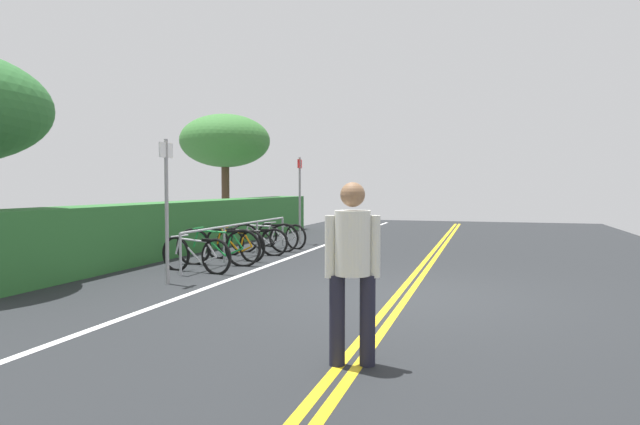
% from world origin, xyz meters
% --- Properties ---
extents(ground_plane, '(35.96, 11.81, 0.05)m').
position_xyz_m(ground_plane, '(0.00, 0.00, -0.03)').
color(ground_plane, '#232628').
extents(centre_line_yellow_inner, '(32.37, 0.10, 0.00)m').
position_xyz_m(centre_line_yellow_inner, '(0.00, -0.08, 0.00)').
color(centre_line_yellow_inner, gold).
rests_on(centre_line_yellow_inner, ground_plane).
extents(centre_line_yellow_outer, '(32.37, 0.10, 0.00)m').
position_xyz_m(centre_line_yellow_outer, '(0.00, 0.08, 0.00)').
color(centre_line_yellow_outer, gold).
rests_on(centre_line_yellow_outer, ground_plane).
extents(bike_lane_stripe_white, '(32.37, 0.12, 0.00)m').
position_xyz_m(bike_lane_stripe_white, '(0.00, 3.04, 0.00)').
color(bike_lane_stripe_white, white).
rests_on(bike_lane_stripe_white, ground_plane).
extents(bike_rack, '(5.22, 0.05, 0.78)m').
position_xyz_m(bike_rack, '(3.21, 4.06, 0.60)').
color(bike_rack, '#9EA0A5').
rests_on(bike_rack, ground_plane).
extents(bicycle_0, '(0.51, 1.63, 0.70)m').
position_xyz_m(bicycle_0, '(1.06, 4.00, 0.33)').
color(bicycle_0, black).
rests_on(bicycle_0, ground_plane).
extents(bicycle_1, '(0.46, 1.84, 0.79)m').
position_xyz_m(bicycle_1, '(2.00, 4.02, 0.37)').
color(bicycle_1, black).
rests_on(bicycle_1, ground_plane).
extents(bicycle_2, '(0.58, 1.64, 0.72)m').
position_xyz_m(bicycle_2, '(2.82, 4.05, 0.34)').
color(bicycle_2, black).
rests_on(bicycle_2, ground_plane).
extents(bicycle_3, '(0.46, 1.68, 0.68)m').
position_xyz_m(bicycle_3, '(3.69, 4.02, 0.32)').
color(bicycle_3, black).
rests_on(bicycle_3, ground_plane).
extents(bicycle_4, '(0.60, 1.64, 0.75)m').
position_xyz_m(bicycle_4, '(4.39, 4.01, 0.35)').
color(bicycle_4, black).
rests_on(bicycle_4, ground_plane).
extents(bicycle_5, '(0.63, 1.55, 0.69)m').
position_xyz_m(bicycle_5, '(5.35, 3.92, 0.32)').
color(bicycle_5, black).
rests_on(bicycle_5, ground_plane).
extents(pedestrian, '(0.32, 0.48, 1.63)m').
position_xyz_m(pedestrian, '(-3.33, -0.03, 0.93)').
color(pedestrian, '#1E1E2D').
rests_on(pedestrian, ground_plane).
extents(sign_post_near, '(0.36, 0.06, 2.36)m').
position_xyz_m(sign_post_near, '(-0.18, 3.82, 1.41)').
color(sign_post_near, gray).
rests_on(sign_post_near, ground_plane).
extents(sign_post_far, '(0.36, 0.06, 2.40)m').
position_xyz_m(sign_post_far, '(6.46, 3.80, 1.43)').
color(sign_post_far, gray).
rests_on(sign_post_far, ground_plane).
extents(hedge_backdrop, '(14.17, 0.97, 1.23)m').
position_xyz_m(hedge_backdrop, '(4.71, 5.94, 0.61)').
color(hedge_backdrop, '#2D6B30').
rests_on(hedge_backdrop, ground_plane).
extents(tree_mid, '(3.19, 3.19, 4.15)m').
position_xyz_m(tree_mid, '(9.91, 7.77, 3.20)').
color(tree_mid, '#473323').
rests_on(tree_mid, ground_plane).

